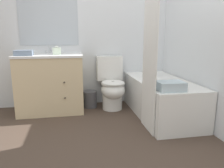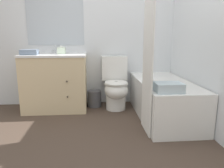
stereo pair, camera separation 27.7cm
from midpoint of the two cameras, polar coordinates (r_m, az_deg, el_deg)
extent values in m
plane|color=#47382D|center=(2.26, -2.83, -16.81)|extent=(14.00, 14.00, 0.00)
cube|color=silver|center=(3.59, -6.75, 14.66)|extent=(8.00, 0.05, 2.50)
cube|color=#B2BCC6|center=(3.59, -18.58, 17.04)|extent=(0.87, 0.01, 0.93)
cube|color=silver|center=(3.12, 17.75, 14.53)|extent=(0.05, 2.60, 2.50)
cube|color=beige|center=(3.37, -18.01, -0.10)|extent=(0.92, 0.57, 0.82)
cube|color=white|center=(3.31, -18.50, 7.07)|extent=(0.94, 0.59, 0.03)
cylinder|color=white|center=(3.31, -18.45, 6.39)|extent=(0.35, 0.35, 0.10)
sphere|color=#382D23|center=(3.04, -14.94, 0.38)|extent=(0.02, 0.02, 0.02)
sphere|color=#382D23|center=(3.09, -14.71, -3.62)|extent=(0.02, 0.02, 0.02)
cylinder|color=silver|center=(3.52, -18.08, 7.96)|extent=(0.04, 0.04, 0.04)
cylinder|color=silver|center=(3.48, -18.23, 8.92)|extent=(0.02, 0.11, 0.09)
cylinder|color=silver|center=(3.53, -18.97, 7.94)|extent=(0.03, 0.03, 0.04)
cylinder|color=silver|center=(3.51, -17.18, 8.04)|extent=(0.03, 0.03, 0.04)
cylinder|color=white|center=(3.37, -2.28, -4.69)|extent=(0.30, 0.30, 0.23)
ellipsoid|color=white|center=(3.26, -2.17, -1.60)|extent=(0.35, 0.44, 0.27)
torus|color=white|center=(3.24, -2.19, 0.06)|extent=(0.35, 0.35, 0.04)
cube|color=white|center=(3.51, -2.97, 4.20)|extent=(0.40, 0.18, 0.38)
ellipsoid|color=white|center=(3.24, -2.19, 0.45)|extent=(0.34, 0.42, 0.02)
cube|color=white|center=(3.13, 10.06, -3.55)|extent=(0.67, 1.49, 0.51)
cube|color=#ACB1B2|center=(3.07, 10.24, 0.90)|extent=(0.55, 1.37, 0.01)
cube|color=white|center=(2.47, 6.77, 10.43)|extent=(0.02, 0.42, 2.03)
cylinder|color=#4C4C51|center=(3.48, -7.99, -3.96)|extent=(0.21, 0.21, 0.26)
cube|color=silver|center=(3.26, -16.60, 8.23)|extent=(0.11, 0.12, 0.10)
ellipsoid|color=white|center=(3.26, -16.66, 9.28)|extent=(0.05, 0.04, 0.03)
cube|color=slate|center=(3.23, -24.41, 7.40)|extent=(0.23, 0.15, 0.07)
cube|color=silver|center=(2.48, 12.01, -0.57)|extent=(0.29, 0.22, 0.10)
camera|label=1|loc=(0.14, -92.86, -0.63)|focal=35.00mm
camera|label=2|loc=(0.14, 87.14, 0.63)|focal=35.00mm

